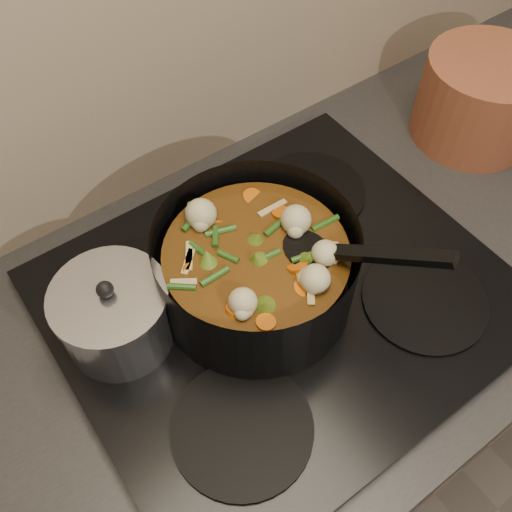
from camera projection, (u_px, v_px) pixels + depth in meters
counter at (273, 413)px, 1.21m from camera, size 2.64×0.64×0.91m
stovetop at (281, 297)px, 0.83m from camera, size 0.62×0.54×0.03m
stockpot at (256, 269)px, 0.78m from camera, size 0.32×0.36×0.20m
saucepan at (115, 315)px, 0.75m from camera, size 0.15×0.15×0.12m
terracotta_crock at (480, 99)px, 1.00m from camera, size 0.24×0.24×0.15m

